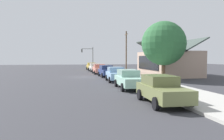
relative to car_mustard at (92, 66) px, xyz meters
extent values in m
plane|color=#38383D|center=(18.09, -2.79, -0.82)|extent=(120.00, 120.00, 0.00)
cube|color=#B2AFA8|center=(18.09, 2.81, -0.74)|extent=(60.00, 4.20, 0.16)
cube|color=gold|center=(0.12, 0.00, -0.14)|extent=(4.93, 2.00, 0.70)
cube|color=gold|center=(-0.37, -0.01, 0.49)|extent=(2.39, 1.71, 0.56)
cylinder|color=black|center=(1.61, 0.98, -0.49)|extent=(0.67, 0.24, 0.66)
cylinder|color=black|center=(1.66, -0.90, -0.49)|extent=(0.67, 0.24, 0.66)
cylinder|color=black|center=(-1.42, 0.90, -0.49)|extent=(0.67, 0.24, 0.66)
cylinder|color=black|center=(-1.37, -0.97, -0.49)|extent=(0.67, 0.24, 0.66)
cube|color=silver|center=(5.96, -0.03, -0.14)|extent=(4.45, 1.98, 0.70)
cube|color=beige|center=(5.52, -0.04, 0.49)|extent=(2.15, 1.69, 0.56)
cylinder|color=black|center=(7.30, 0.93, -0.49)|extent=(0.67, 0.24, 0.66)
cylinder|color=black|center=(7.35, -0.92, -0.49)|extent=(0.67, 0.24, 0.66)
cylinder|color=black|center=(4.57, 0.86, -0.49)|extent=(0.67, 0.24, 0.66)
cylinder|color=black|center=(4.63, -1.00, -0.49)|extent=(0.67, 0.24, 0.66)
cube|color=#EA8C75|center=(12.36, -0.03, -0.14)|extent=(4.84, 1.92, 0.70)
cube|color=tan|center=(11.88, -0.03, 0.49)|extent=(2.33, 1.67, 0.56)
cylinder|color=black|center=(13.86, 0.88, -0.49)|extent=(0.66, 0.23, 0.66)
cylinder|color=black|center=(13.84, -0.99, -0.49)|extent=(0.66, 0.23, 0.66)
cylinder|color=black|center=(10.87, 0.92, -0.49)|extent=(0.66, 0.23, 0.66)
cylinder|color=black|center=(10.85, -0.95, -0.49)|extent=(0.66, 0.23, 0.66)
cube|color=navy|center=(18.47, 0.08, -0.14)|extent=(4.64, 1.79, 0.70)
cube|color=navy|center=(18.01, 0.08, 0.49)|extent=(2.24, 1.54, 0.56)
cylinder|color=black|center=(19.89, 0.96, -0.49)|extent=(0.66, 0.23, 0.66)
cylinder|color=black|center=(19.92, -0.74, -0.49)|extent=(0.66, 0.23, 0.66)
cylinder|color=black|center=(17.03, 0.91, -0.49)|extent=(0.66, 0.23, 0.66)
cylinder|color=black|center=(17.06, -0.79, -0.49)|extent=(0.66, 0.23, 0.66)
cube|color=#8CB7E0|center=(24.71, 0.06, -0.14)|extent=(4.49, 2.00, 0.70)
cube|color=#779CBE|center=(24.27, 0.08, 0.49)|extent=(2.19, 1.68, 0.56)
cylinder|color=black|center=(26.12, 0.89, -0.49)|extent=(0.67, 0.25, 0.66)
cylinder|color=black|center=(26.03, -0.90, -0.49)|extent=(0.67, 0.25, 0.66)
cylinder|color=black|center=(23.39, 1.02, -0.49)|extent=(0.67, 0.25, 0.66)
cylinder|color=black|center=(23.30, -0.77, -0.49)|extent=(0.67, 0.25, 0.66)
cube|color=#9ED1BC|center=(30.57, -0.10, -0.14)|extent=(4.94, 1.96, 0.70)
cube|color=#86B1A0|center=(30.09, -0.07, 0.49)|extent=(2.40, 1.64, 0.56)
cylinder|color=black|center=(32.12, 0.70, -0.49)|extent=(0.67, 0.25, 0.66)
cylinder|color=black|center=(32.04, -1.03, -0.49)|extent=(0.67, 0.25, 0.66)
cylinder|color=black|center=(29.11, 0.84, -0.49)|extent=(0.67, 0.25, 0.66)
cylinder|color=black|center=(29.03, -0.90, -0.49)|extent=(0.67, 0.25, 0.66)
cube|color=olive|center=(36.98, 0.03, -0.14)|extent=(4.54, 1.93, 0.70)
cube|color=#61683C|center=(36.53, 0.05, 0.49)|extent=(2.20, 1.64, 0.56)
cylinder|color=black|center=(38.40, 0.87, -0.49)|extent=(0.67, 0.24, 0.66)
cylinder|color=black|center=(38.34, -0.91, -0.49)|extent=(0.67, 0.24, 0.66)
cylinder|color=black|center=(35.62, 0.97, -0.49)|extent=(0.67, 0.24, 0.66)
cylinder|color=black|center=(35.56, -0.81, -0.49)|extent=(0.67, 0.24, 0.66)
cube|color=tan|center=(18.22, 9.21, 0.94)|extent=(9.91, 6.09, 3.52)
cube|color=black|center=(18.22, 6.12, 1.12)|extent=(7.93, 0.08, 1.97)
cube|color=#3F4C47|center=(18.22, 7.68, 3.52)|extent=(10.51, 3.34, 1.88)
cube|color=#3F4C47|center=(18.22, 10.73, 3.52)|extent=(10.51, 3.34, 1.88)
cylinder|color=brown|center=(24.72, 5.61, 0.62)|extent=(0.44, 0.44, 2.88)
sphere|color=#2D6638|center=(24.72, 5.61, 3.45)|extent=(5.05, 5.05, 5.05)
cylinder|color=#383833|center=(-4.82, 0.81, 1.78)|extent=(0.14, 0.14, 5.20)
cylinder|color=#383833|center=(-4.82, -0.49, 3.98)|extent=(0.10, 2.60, 0.10)
cube|color=black|center=(-4.82, -1.79, 3.53)|extent=(0.28, 0.24, 0.80)
sphere|color=red|center=(-4.97, -1.79, 3.79)|extent=(0.16, 0.16, 0.16)
sphere|color=yellow|center=(-4.97, -1.79, 3.53)|extent=(0.16, 0.16, 0.16)
sphere|color=green|center=(-4.97, -1.79, 3.27)|extent=(0.16, 0.16, 0.16)
cylinder|color=brown|center=(8.93, 5.41, 2.93)|extent=(0.24, 0.24, 7.50)
cube|color=brown|center=(8.93, 5.41, 6.08)|extent=(1.80, 0.12, 0.12)
cylinder|color=red|center=(2.57, 1.41, -0.38)|extent=(0.22, 0.22, 0.55)
sphere|color=red|center=(2.57, 1.41, -0.04)|extent=(0.18, 0.18, 0.18)
camera|label=1|loc=(48.67, -5.19, 1.77)|focal=35.84mm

